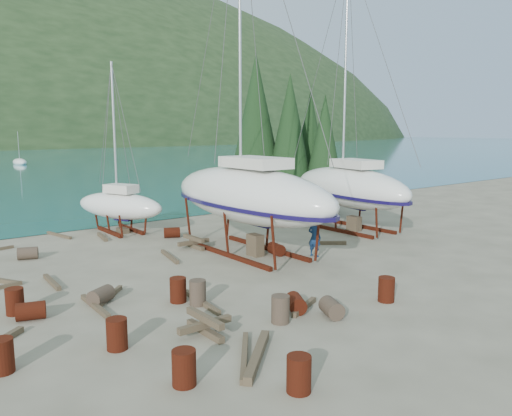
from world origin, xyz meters
TOP-DOWN VIEW (x-y plane):
  - ground at (0.00, 0.00)m, footprint 600.00×600.00m
  - far_house_right at (30.00, 190.00)m, footprint 6.60×5.60m
  - cypress_near_right at (12.50, 12.00)m, footprint 3.60×3.60m
  - cypress_mid_right at (14.00, 10.00)m, footprint 3.06×3.06m
  - cypress_back_left at (11.00, 14.00)m, footprint 4.14×4.14m
  - cypress_far_right at (15.50, 13.00)m, footprint 3.24×3.24m
  - moored_boat_mid at (10.00, 80.00)m, footprint 2.00×5.00m
  - large_sailboat_near at (2.75, 4.17)m, footprint 3.50×11.64m
  - large_sailboat_far at (11.16, 5.15)m, footprint 4.88×10.56m
  - small_sailboat_shore at (-0.08, 12.98)m, footprint 4.26×6.42m
  - worker at (4.90, 1.74)m, footprint 0.57×0.76m
  - drum_0 at (-9.50, -1.72)m, footprint 0.58×0.58m
  - drum_1 at (-0.23, -4.21)m, footprint 0.89×1.04m
  - drum_2 at (-7.98, 1.58)m, footprint 1.01×0.82m
  - drum_3 at (-4.31, -7.00)m, footprint 0.58×0.58m
  - drum_4 at (1.58, 9.73)m, footprint 1.04×0.90m
  - drum_5 at (-3.06, -0.55)m, footprint 0.58×0.58m
  - drum_6 at (3.63, 3.08)m, footprint 0.72×0.96m
  - drum_7 at (2.37, -4.39)m, footprint 0.58×0.58m
  - drum_8 at (-8.26, 2.42)m, footprint 0.58×0.58m
  - drum_9 at (-6.07, 9.69)m, footprint 1.02×0.84m
  - drum_10 at (-6.24, -5.09)m, footprint 0.58×0.58m
  - drum_12 at (-0.84, -3.15)m, footprint 0.94×1.05m
  - drum_13 at (-6.69, -2.21)m, footprint 0.58×0.58m
  - drum_14 at (-3.45, 0.13)m, footprint 0.58×0.58m
  - drum_15 at (-5.66, 1.64)m, footprint 1.05×0.95m
  - drum_16 at (-1.87, -3.56)m, footprint 0.58×0.58m
  - timber_1 at (7.34, 2.95)m, footprint 1.41×1.14m
  - timber_3 at (-4.28, -4.87)m, footprint 1.89×2.31m
  - timber_4 at (-6.35, 5.02)m, footprint 0.26×2.13m
  - timber_5 at (-2.93, -0.57)m, footprint 0.42×2.62m
  - timber_6 at (-1.60, 11.94)m, footprint 0.50×1.92m
  - timber_7 at (-0.47, -3.18)m, footprint 1.69×0.88m
  - timber_9 at (-3.34, 14.00)m, footprint 0.69×2.42m
  - timber_10 at (-0.75, 5.72)m, footprint 0.67×2.44m
  - timber_11 at (-5.24, 1.96)m, footprint 1.65×1.72m
  - timber_12 at (-6.01, 1.30)m, footprint 0.23×2.51m
  - timber_16 at (-4.05, -5.12)m, footprint 2.27×2.09m
  - timber_pile_fore at (-4.23, -2.85)m, footprint 1.80×1.80m
  - timber_pile_aft at (1.25, 6.84)m, footprint 1.80×1.80m

SIDE VIEW (x-z plane):
  - ground at x=0.00m, z-range 0.00..0.00m
  - timber_3 at x=-4.28m, z-range 0.00..0.15m
  - timber_9 at x=-3.34m, z-range 0.00..0.15m
  - timber_11 at x=-5.24m, z-range 0.00..0.15m
  - timber_5 at x=-2.93m, z-range 0.00..0.16m
  - timber_10 at x=-0.75m, z-range 0.00..0.16m
  - timber_12 at x=-6.01m, z-range 0.00..0.17m
  - timber_4 at x=-6.35m, z-range 0.00..0.17m
  - timber_7 at x=-0.47m, z-range 0.00..0.17m
  - timber_6 at x=-1.60m, z-range 0.00..0.19m
  - timber_1 at x=7.34m, z-range 0.00..0.19m
  - timber_16 at x=-4.05m, z-range 0.00..0.23m
  - drum_1 at x=-0.23m, z-range 0.00..0.58m
  - drum_2 at x=-7.98m, z-range 0.00..0.58m
  - drum_4 at x=1.58m, z-range 0.00..0.58m
  - drum_6 at x=3.63m, z-range 0.00..0.58m
  - drum_9 at x=-6.07m, z-range 0.00..0.58m
  - drum_12 at x=-0.84m, z-range 0.00..0.58m
  - drum_15 at x=-5.66m, z-range 0.00..0.58m
  - timber_pile_fore at x=-4.23m, z-range 0.00..0.60m
  - timber_pile_aft at x=1.25m, z-range 0.00..0.60m
  - moored_boat_mid at x=10.00m, z-range -2.64..3.41m
  - drum_0 at x=-9.50m, z-range 0.00..0.88m
  - drum_3 at x=-4.31m, z-range 0.00..0.88m
  - drum_5 at x=-3.06m, z-range 0.00..0.88m
  - drum_7 at x=2.37m, z-range 0.00..0.88m
  - drum_8 at x=-8.26m, z-range 0.00..0.88m
  - drum_10 at x=-6.24m, z-range 0.00..0.88m
  - drum_13 at x=-6.69m, z-range 0.00..0.88m
  - drum_14 at x=-3.45m, z-range 0.00..0.88m
  - drum_16 at x=-1.87m, z-range 0.00..0.88m
  - worker at x=4.90m, z-range 0.00..1.87m
  - small_sailboat_shore at x=-0.08m, z-range -3.30..6.57m
  - large_sailboat_far at x=11.16m, z-range -5.42..10.68m
  - far_house_right at x=30.00m, z-range 0.12..5.72m
  - large_sailboat_near at x=2.75m, z-range -6.20..12.09m
  - cypress_mid_right at x=14.00m, z-range 0.67..9.17m
  - cypress_far_right at x=15.50m, z-range 0.71..9.71m
  - cypress_near_right at x=12.50m, z-range 0.79..10.79m
  - cypress_back_left at x=11.00m, z-range 0.91..12.41m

